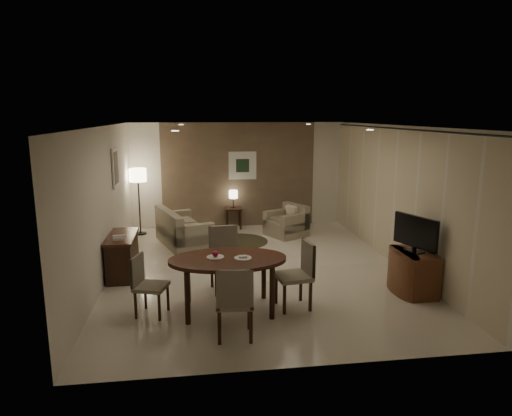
{
  "coord_description": "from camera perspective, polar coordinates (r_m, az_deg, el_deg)",
  "views": [
    {
      "loc": [
        -1.17,
        -8.24,
        2.92
      ],
      "look_at": [
        0.0,
        0.2,
        1.15
      ],
      "focal_mm": 32.0,
      "sensor_mm": 36.0,
      "label": 1
    }
  ],
  "objects": [
    {
      "name": "room_shell",
      "position": [
        8.86,
        -0.18,
        1.53
      ],
      "size": [
        5.5,
        7.0,
        2.7
      ],
      "color": "beige",
      "rests_on": "ground"
    },
    {
      "name": "taupe_accent",
      "position": [
        11.88,
        -2.18,
        4.13
      ],
      "size": [
        3.96,
        0.03,
        2.7
      ],
      "primitive_type": "cube",
      "color": "brown",
      "rests_on": "wall_back"
    },
    {
      "name": "curtain_wall",
      "position": [
        9.23,
        16.89,
        1.25
      ],
      "size": [
        0.08,
        6.7,
        2.58
      ],
      "primitive_type": null,
      "color": "beige",
      "rests_on": "wall_right"
    },
    {
      "name": "curtain_rod",
      "position": [
        9.1,
        17.39,
        9.45
      ],
      "size": [
        0.03,
        6.8,
        0.03
      ],
      "primitive_type": "cylinder",
      "rotation": [
        1.57,
        0.0,
        0.0
      ],
      "color": "black",
      "rests_on": "wall_right"
    },
    {
      "name": "art_back_frame",
      "position": [
        11.84,
        -1.7,
        5.33
      ],
      "size": [
        0.72,
        0.03,
        0.72
      ],
      "primitive_type": "cube",
      "color": "silver",
      "rests_on": "wall_back"
    },
    {
      "name": "art_back_canvas",
      "position": [
        11.82,
        -1.69,
        5.32
      ],
      "size": [
        0.34,
        0.01,
        0.34
      ],
      "primitive_type": "cube",
      "color": "#1D331C",
      "rests_on": "wall_back"
    },
    {
      "name": "art_left_frame",
      "position": [
        9.62,
        -17.18,
        4.83
      ],
      "size": [
        0.03,
        0.6,
        0.8
      ],
      "primitive_type": "cube",
      "color": "silver",
      "rests_on": "wall_left"
    },
    {
      "name": "art_left_canvas",
      "position": [
        9.62,
        -17.09,
        4.84
      ],
      "size": [
        0.01,
        0.46,
        0.64
      ],
      "primitive_type": "cube",
      "color": "gray",
      "rests_on": "wall_left"
    },
    {
      "name": "downlight_nl",
      "position": [
        6.44,
        -10.07,
        9.48
      ],
      "size": [
        0.1,
        0.1,
        0.01
      ],
      "primitive_type": "cylinder",
      "color": "white",
      "rests_on": "ceiling"
    },
    {
      "name": "downlight_nr",
      "position": [
        6.93,
        14.06,
        9.46
      ],
      "size": [
        0.1,
        0.1,
        0.01
      ],
      "primitive_type": "cylinder",
      "color": "white",
      "rests_on": "ceiling"
    },
    {
      "name": "downlight_fl",
      "position": [
        10.04,
        -9.36,
        10.24
      ],
      "size": [
        0.1,
        0.1,
        0.01
      ],
      "primitive_type": "cylinder",
      "color": "white",
      "rests_on": "ceiling"
    },
    {
      "name": "downlight_fr",
      "position": [
        10.36,
        6.57,
        10.36
      ],
      "size": [
        0.1,
        0.1,
        0.01
      ],
      "primitive_type": "cylinder",
      "color": "white",
      "rests_on": "ceiling"
    },
    {
      "name": "console_desk",
      "position": [
        8.72,
        -16.32,
        -5.72
      ],
      "size": [
        0.48,
        1.2,
        0.75
      ],
      "primitive_type": null,
      "color": "#4A2317",
      "rests_on": "floor"
    },
    {
      "name": "telephone",
      "position": [
        8.32,
        -16.78,
        -3.53
      ],
      "size": [
        0.2,
        0.14,
        0.09
      ],
      "primitive_type": null,
      "color": "white",
      "rests_on": "console_desk"
    },
    {
      "name": "tv_cabinet",
      "position": [
        8.04,
        19.11,
        -7.56
      ],
      "size": [
        0.48,
        0.9,
        0.7
      ],
      "primitive_type": null,
      "color": "brown",
      "rests_on": "floor"
    },
    {
      "name": "flat_tv",
      "position": [
        7.85,
        19.31,
        -2.94
      ],
      "size": [
        0.36,
        0.85,
        0.6
      ],
      "primitive_type": null,
      "rotation": [
        0.0,
        0.0,
        0.35
      ],
      "color": "black",
      "rests_on": "tv_cabinet"
    },
    {
      "name": "dining_table",
      "position": [
        6.93,
        -3.51,
        -9.51
      ],
      "size": [
        1.75,
        1.09,
        0.82
      ],
      "primitive_type": null,
      "color": "#4A2317",
      "rests_on": "floor"
    },
    {
      "name": "chair_near",
      "position": [
        6.12,
        -2.71,
        -11.51
      ],
      "size": [
        0.52,
        0.52,
        1.01
      ],
      "primitive_type": null,
      "rotation": [
        0.0,
        0.0,
        3.08
      ],
      "color": "gray",
      "rests_on": "floor"
    },
    {
      "name": "chair_far",
      "position": [
        7.63,
        -3.73,
        -6.52
      ],
      "size": [
        0.57,
        0.57,
        1.06
      ],
      "primitive_type": null,
      "rotation": [
        0.0,
        0.0,
        0.12
      ],
      "color": "gray",
      "rests_on": "floor"
    },
    {
      "name": "chair_left",
      "position": [
        6.93,
        -12.95,
        -9.45
      ],
      "size": [
        0.54,
        0.54,
        0.9
      ],
      "primitive_type": null,
      "rotation": [
        0.0,
        0.0,
        1.27
      ],
      "color": "gray",
      "rests_on": "floor"
    },
    {
      "name": "chair_right",
      "position": [
        7.01,
        4.67,
        -8.41
      ],
      "size": [
        0.55,
        0.55,
        1.02
      ],
      "primitive_type": null,
      "rotation": [
        0.0,
        0.0,
        -1.44
      ],
      "color": "gray",
      "rests_on": "floor"
    },
    {
      "name": "plate_a",
      "position": [
        6.83,
        -5.1,
        -6.14
      ],
      "size": [
        0.26,
        0.26,
        0.02
      ],
      "primitive_type": "cylinder",
      "color": "white",
      "rests_on": "dining_table"
    },
    {
      "name": "plate_b",
      "position": [
        6.76,
        -1.65,
        -6.28
      ],
      "size": [
        0.26,
        0.26,
        0.02
      ],
      "primitive_type": "cylinder",
      "color": "white",
      "rests_on": "dining_table"
    },
    {
      "name": "fruit_apple",
      "position": [
        6.81,
        -5.11,
        -5.72
      ],
      "size": [
        0.09,
        0.09,
        0.09
      ],
      "primitive_type": "sphere",
      "color": "maroon",
      "rests_on": "plate_a"
    },
    {
      "name": "napkin",
      "position": [
        6.75,
        -1.65,
        -6.09
      ],
      "size": [
        0.12,
        0.08,
        0.03
      ],
      "primitive_type": "cube",
      "color": "white",
      "rests_on": "plate_b"
    },
    {
      "name": "round_rug",
      "position": [
        10.64,
        -2.18,
        -4.17
      ],
      "size": [
        1.35,
        1.35,
        0.01
      ],
      "primitive_type": "cylinder",
      "color": "#3B3821",
      "rests_on": "floor"
    },
    {
      "name": "sofa",
      "position": [
        10.43,
        -9.03,
        -2.38
      ],
      "size": [
        1.89,
        1.36,
        0.8
      ],
      "primitive_type": null,
      "rotation": [
        0.0,
        0.0,
        1.9
      ],
      "color": "gray",
      "rests_on": "floor"
    },
    {
      "name": "armchair",
      "position": [
        11.07,
        3.78,
        -1.59
      ],
      "size": [
        1.09,
        1.11,
        0.75
      ],
      "primitive_type": null,
      "rotation": [
        0.0,
        0.0,
        -1.09
      ],
      "color": "gray",
      "rests_on": "floor"
    },
    {
      "name": "side_table",
      "position": [
        11.82,
        -2.82,
        -1.24
      ],
      "size": [
        0.42,
        0.42,
        0.54
      ],
      "primitive_type": null,
      "color": "black",
      "rests_on": "floor"
    },
    {
      "name": "table_lamp",
      "position": [
        11.72,
        -2.85,
        1.24
      ],
      "size": [
        0.22,
        0.22,
        0.5
      ],
      "primitive_type": null,
      "color": "#FFEAC1",
      "rests_on": "side_table"
    },
    {
      "name": "floor_lamp",
      "position": [
        11.45,
        -14.4,
        0.76
      ],
      "size": [
        0.41,
        0.41,
        1.63
      ],
      "primitive_type": null,
      "color": "#FFE5B7",
      "rests_on": "floor"
    }
  ]
}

